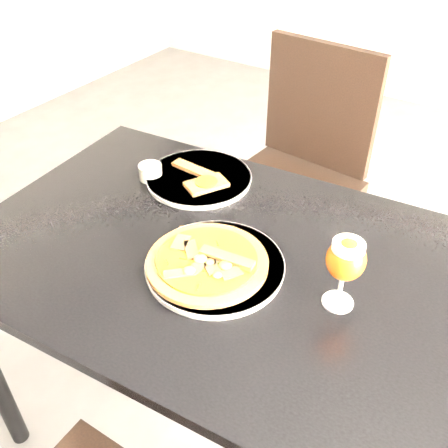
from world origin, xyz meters
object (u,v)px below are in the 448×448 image
Objects in this scene: chair_far at (296,172)px; beer_glass at (346,260)px; pizza at (208,261)px; dining_table at (219,278)px.

beer_glass is at bearing -53.53° from chair_far.
chair_far is 0.85m from pizza.
chair_far reaches higher than dining_table.
dining_table is 0.36m from beer_glass.
beer_glass reaches higher than pizza.
dining_table is at bearing 178.85° from beer_glass.
pizza is (0.16, -0.80, 0.24)m from chair_far.
dining_table is 0.14m from pizza.
dining_table is 1.29× the size of chair_far.
beer_glass is at bearing 12.77° from pizza.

